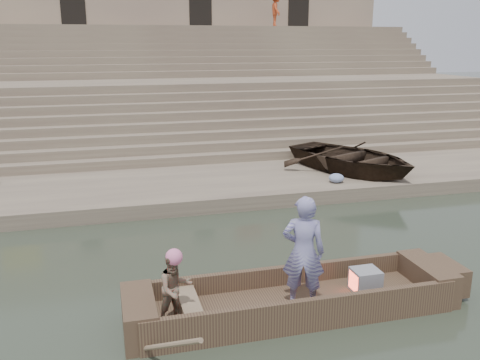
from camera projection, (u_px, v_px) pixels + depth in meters
name	position (u px, v px, depth m)	size (l,w,h in m)	color
ground	(176.00, 353.00, 7.57)	(120.00, 120.00, 0.00)	#273024
lower_landing	(137.00, 191.00, 14.98)	(32.00, 4.00, 0.40)	gray
mid_landing	(123.00, 115.00, 21.66)	(32.00, 3.00, 2.80)	gray
upper_landing	(116.00, 76.00, 27.88)	(32.00, 3.00, 5.20)	gray
ghat_steps	(121.00, 102.00, 23.14)	(32.00, 11.00, 5.20)	gray
building_wall	(111.00, 21.00, 30.83)	(32.00, 5.07, 11.20)	tan
main_rowboat	(293.00, 306.00, 8.67)	(5.00, 1.30, 0.22)	brown
rowboat_trim	(305.00, 294.00, 8.67)	(6.04, 2.63, 1.82)	brown
standing_man	(303.00, 252.00, 8.26)	(0.68, 0.45, 1.88)	navy
rowing_man	(175.00, 289.00, 7.82)	(0.56, 0.44, 1.15)	#2A805F
television	(365.00, 280.00, 8.92)	(0.46, 0.42, 0.40)	gray
beached_rowboat	(352.00, 158.00, 16.32)	(3.17, 4.44, 0.92)	#2D2116
pedestrian	(276.00, 10.00, 28.97)	(1.19, 0.68, 1.83)	#AA3D1C
cloth_bundles	(85.00, 186.00, 14.36)	(12.01, 2.80, 0.26)	#3F5999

